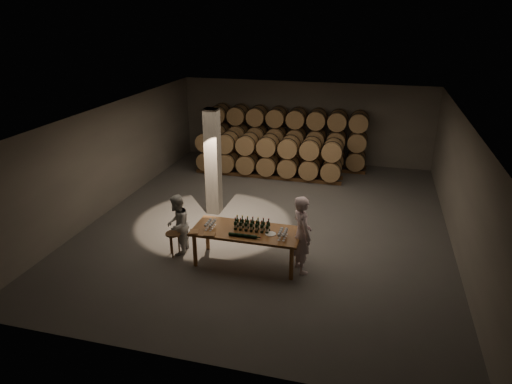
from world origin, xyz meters
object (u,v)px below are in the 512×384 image
(stool, at_px, (173,237))
(bottle_cluster, at_px, (252,226))
(plate, at_px, (271,234))
(tasting_table, at_px, (247,234))
(notebook_near, at_px, (209,234))
(person_man, at_px, (302,234))
(person_woman, at_px, (177,225))

(stool, bearing_deg, bottle_cluster, 3.89)
(bottle_cluster, xyz_separation_m, stool, (-2.00, -0.14, -0.50))
(bottle_cluster, xyz_separation_m, plate, (0.48, -0.09, -0.11))
(bottle_cluster, bearing_deg, tasting_table, -162.15)
(notebook_near, bearing_deg, tasting_table, 20.11)
(bottle_cluster, xyz_separation_m, person_man, (1.21, -0.02, -0.06))
(stool, bearing_deg, notebook_near, -17.74)
(tasting_table, relative_size, plate, 10.18)
(plate, xyz_separation_m, person_woman, (-2.43, 0.13, -0.12))
(bottle_cluster, bearing_deg, person_man, -1.16)
(bottle_cluster, distance_m, person_man, 1.21)
(stool, xyz_separation_m, person_man, (3.21, 0.11, 0.44))
(notebook_near, height_order, person_man, person_man)
(person_man, bearing_deg, plate, 63.52)
(notebook_near, relative_size, stool, 0.43)
(bottle_cluster, height_order, plate, bottle_cluster)
(plate, bearing_deg, notebook_near, -163.97)
(plate, bearing_deg, stool, -178.96)
(plate, height_order, person_woman, person_woman)
(tasting_table, xyz_separation_m, person_man, (1.33, 0.01, 0.16))
(bottle_cluster, height_order, person_man, person_man)
(stool, relative_size, person_man, 0.33)
(notebook_near, xyz_separation_m, stool, (-1.10, 0.35, -0.40))
(bottle_cluster, xyz_separation_m, notebook_near, (-0.90, -0.49, -0.10))
(notebook_near, bearing_deg, stool, 152.56)
(bottle_cluster, distance_m, stool, 2.07)
(plate, bearing_deg, tasting_table, 174.96)
(plate, xyz_separation_m, person_man, (0.73, 0.07, 0.05))
(tasting_table, height_order, plate, plate)
(notebook_near, relative_size, person_man, 0.14)
(bottle_cluster, distance_m, notebook_near, 1.03)
(bottle_cluster, bearing_deg, person_woman, 178.81)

